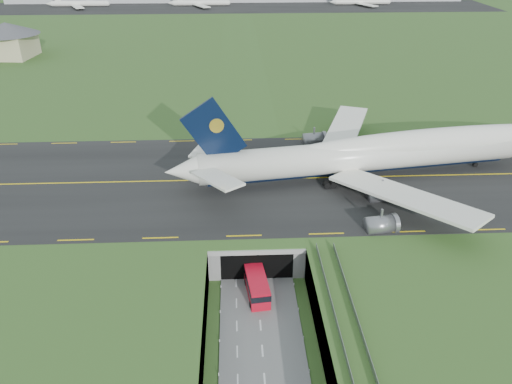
{
  "coord_description": "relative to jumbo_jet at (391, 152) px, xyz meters",
  "views": [
    {
      "loc": [
        -3.19,
        -58.33,
        52.65
      ],
      "look_at": [
        0.39,
        20.0,
        10.18
      ],
      "focal_mm": 35.0,
      "sensor_mm": 36.0,
      "label": 1
    }
  ],
  "objects": [
    {
      "name": "ground",
      "position": [
        -28.74,
        -33.72,
        -11.31
      ],
      "size": [
        900.0,
        900.0,
        0.0
      ],
      "primitive_type": "plane",
      "color": "#375421",
      "rests_on": "ground"
    },
    {
      "name": "airfield_deck",
      "position": [
        -28.74,
        -33.72,
        -8.31
      ],
      "size": [
        800.0,
        800.0,
        6.0
      ],
      "primitive_type": "cube",
      "color": "gray",
      "rests_on": "ground"
    },
    {
      "name": "trench_road",
      "position": [
        -28.74,
        -41.22,
        -11.21
      ],
      "size": [
        12.0,
        75.0,
        0.2
      ],
      "primitive_type": "cube",
      "color": "slate",
      "rests_on": "ground"
    },
    {
      "name": "taxiway",
      "position": [
        -28.74,
        -0.72,
        -5.22
      ],
      "size": [
        800.0,
        44.0,
        0.18
      ],
      "primitive_type": "cube",
      "color": "black",
      "rests_on": "airfield_deck"
    },
    {
      "name": "tunnel_portal",
      "position": [
        -28.74,
        -17.01,
        -7.98
      ],
      "size": [
        17.0,
        22.3,
        6.0
      ],
      "color": "gray",
      "rests_on": "ground"
    },
    {
      "name": "jumbo_jet",
      "position": [
        0.0,
        0.0,
        0.0
      ],
      "size": [
        91.9,
        59.11,
        19.77
      ],
      "rotation": [
        0.0,
        0.0,
        0.15
      ],
      "color": "white",
      "rests_on": "ground"
    },
    {
      "name": "shuttle_tram",
      "position": [
        -28.92,
        -29.74,
        -9.49
      ],
      "size": [
        4.0,
        8.49,
        3.32
      ],
      "rotation": [
        0.0,
        0.0,
        0.12
      ],
      "color": "red",
      "rests_on": "ground"
    },
    {
      "name": "service_building",
      "position": [
        -118.57,
        109.35,
        2.52
      ],
      "size": [
        26.67,
        26.67,
        13.23
      ],
      "rotation": [
        0.0,
        0.0,
        -0.11
      ],
      "color": "#BBB187",
      "rests_on": "ground"
    }
  ]
}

